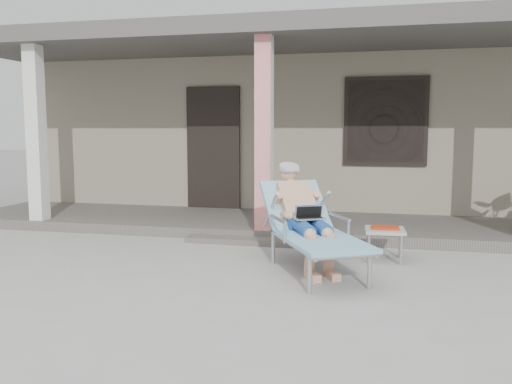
# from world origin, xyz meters

# --- Properties ---
(ground) EXTENTS (60.00, 60.00, 0.00)m
(ground) POSITION_xyz_m (0.00, 0.00, 0.00)
(ground) COLOR #9E9E99
(ground) RESTS_ON ground
(house) EXTENTS (10.40, 5.40, 3.30)m
(house) POSITION_xyz_m (0.00, 6.50, 1.67)
(house) COLOR gray
(house) RESTS_ON ground
(porch_deck) EXTENTS (10.00, 2.00, 0.15)m
(porch_deck) POSITION_xyz_m (0.00, 3.00, 0.07)
(porch_deck) COLOR #605B56
(porch_deck) RESTS_ON ground
(porch_overhang) EXTENTS (10.00, 2.30, 2.85)m
(porch_overhang) POSITION_xyz_m (0.00, 2.95, 2.79)
(porch_overhang) COLOR silver
(porch_overhang) RESTS_ON porch_deck
(porch_step) EXTENTS (2.00, 0.30, 0.07)m
(porch_step) POSITION_xyz_m (0.00, 1.85, 0.04)
(porch_step) COLOR #605B56
(porch_step) RESTS_ON ground
(lounger) EXTENTS (1.46, 1.92, 1.22)m
(lounger) POSITION_xyz_m (0.79, 0.77, 0.75)
(lounger) COLOR #B7B7BC
(lounger) RESTS_ON ground
(side_table) EXTENTS (0.47, 0.47, 0.40)m
(side_table) POSITION_xyz_m (1.62, 1.32, 0.34)
(side_table) COLOR #ABAAA6
(side_table) RESTS_ON ground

